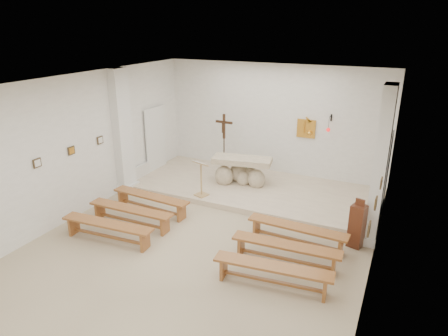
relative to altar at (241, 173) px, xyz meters
The scene contains 29 objects.
ground 3.64m from the altar, 82.94° to the right, with size 7.00×10.00×0.00m, color beige.
wall_left 4.87m from the altar, 130.41° to the right, with size 0.02×10.00×3.50m, color white.
wall_right 5.47m from the altar, 42.29° to the right, with size 0.02×10.00×3.50m, color white.
wall_back 1.95m from the altar, 72.57° to the left, with size 7.00×0.02×3.50m, color white.
ceiling 4.69m from the altar, 82.94° to the right, with size 7.00×10.00×0.02m, color silver.
sanctuary_platform 0.61m from the altar, ahead, with size 6.98×3.00×0.15m, color beige.
pilaster_left 3.56m from the altar, 151.67° to the right, with size 0.26×0.55×3.50m, color white.
pilaster_right 4.32m from the altar, 22.48° to the right, with size 0.26×0.55×3.50m, color white.
gold_wall_relief 2.34m from the altar, 42.78° to the left, with size 0.55×0.04×0.55m, color gold.
sanctuary_lamp 2.80m from the altar, 27.25° to the left, with size 0.11×0.36×0.44m.
station_frame_left_front 5.46m from the altar, 124.66° to the right, with size 0.03×0.20×0.20m, color #44331E.
station_frame_left_mid 4.70m from the altar, 131.86° to the right, with size 0.03×0.20×0.20m, color #44331E.
station_frame_left_rear 4.04m from the altar, 141.84° to the right, with size 0.03×0.20×0.20m, color #44331E.
station_frame_right_front 6.00m from the altar, 48.21° to the right, with size 0.03×0.20×0.20m, color #44331E.
station_frame_right_mid 5.31m from the altar, 40.80° to the right, with size 0.03×0.20×0.20m, color #44331E.
station_frame_right_rear 4.74m from the altar, 31.29° to the right, with size 0.03×0.20×0.20m, color #44331E.
radiator_left 3.12m from the altar, 163.62° to the right, with size 0.10×0.85×0.52m, color silver.
radiator_right 3.98m from the altar, 12.77° to the right, with size 0.10×0.85×0.52m, color silver.
altar is the anchor object (origin of this frame).
lectern 1.45m from the altar, 116.38° to the right, with size 0.44×0.40×1.03m.
crucifix_stand 1.33m from the altar, 142.40° to the left, with size 0.56×0.24×1.86m.
potted_plant 0.63m from the altar, 83.19° to the left, with size 0.42×0.37×0.47m, color #386127.
donation_pedestal 4.04m from the altar, 28.61° to the right, with size 0.37×0.37×1.12m.
bench_left_front 2.87m from the altar, 121.10° to the right, with size 2.22×0.49×0.47m.
bench_right_front 3.41m from the altar, 46.02° to the right, with size 2.22×0.44×0.47m.
bench_left_second 3.59m from the altar, 114.31° to the right, with size 2.21×0.38×0.47m.
bench_right_second 4.04m from the altar, 54.15° to the right, with size 2.22×0.48×0.47m.
bench_left_third 4.36m from the altar, 109.85° to the right, with size 2.22×0.50×0.47m.
bench_right_third 4.73m from the altar, 59.99° to the right, with size 2.23×0.58×0.47m.
Camera 1 is at (3.76, -6.51, 4.62)m, focal length 32.00 mm.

